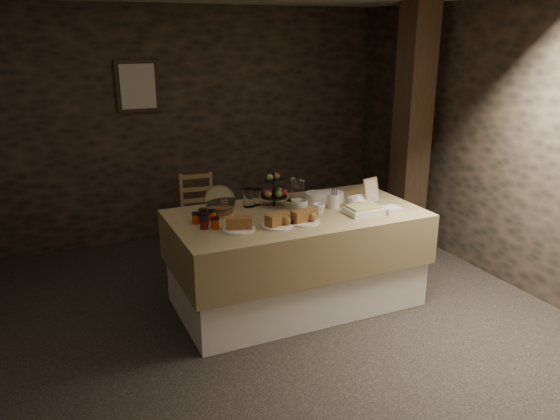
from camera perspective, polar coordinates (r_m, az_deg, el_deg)
name	(u,v)px	position (r m, az deg, el deg)	size (l,w,h in m)	color
ground_plane	(233,338)	(4.43, -4.93, -13.17)	(5.50, 5.00, 0.01)	black
room_shell	(227,142)	(3.87, -5.54, 7.08)	(5.52, 5.02, 2.60)	black
buffet_table	(296,251)	(4.76, 1.68, -4.35)	(2.12, 1.13, 0.84)	white
chair	(198,216)	(6.11, -8.53, -0.59)	(0.43, 0.41, 0.64)	#966940
timber_column	(412,132)	(5.98, 13.59, 7.95)	(0.30, 0.30, 2.60)	black
framed_picture	(138,86)	(6.18, -14.67, 12.39)	(0.45, 0.04, 0.55)	#2E2316
plate_stack_a	(316,198)	(4.88, 3.74, 1.25)	(0.19, 0.19, 0.10)	white
plate_stack_b	(333,197)	(4.96, 5.52, 1.41)	(0.20, 0.20, 0.09)	white
cutlery_holder	(334,201)	(4.76, 5.65, 0.91)	(0.10, 0.10, 0.12)	white
cup_a	(300,206)	(4.64, 2.15, 0.41)	(0.13, 0.13, 0.10)	white
cup_b	(319,209)	(4.57, 4.10, 0.07)	(0.10, 0.10, 0.09)	white
mug_c	(296,204)	(4.70, 1.68, 0.59)	(0.09, 0.09, 0.10)	white
mug_d	(353,202)	(4.81, 7.59, 0.83)	(0.08, 0.08, 0.09)	white
bowl	(364,201)	(4.92, 8.73, 0.96)	(0.23, 0.23, 0.06)	white
cake_dome	(220,202)	(4.59, -6.29, 0.83)	(0.26, 0.26, 0.26)	#966940
fruit_stand	(275,192)	(4.77, -0.55, 1.91)	(0.23, 0.23, 0.33)	black
bread_platter_left	(239,225)	(4.22, -4.32, -1.58)	(0.26, 0.26, 0.11)	white
bread_platter_center	(278,221)	(4.29, -0.26, -1.19)	(0.26, 0.26, 0.11)	white
bread_platter_right	(304,218)	(4.38, 2.49, -0.82)	(0.26, 0.26, 0.11)	white
jam_jars	(206,219)	(4.38, -7.74, -0.98)	(0.20, 0.32, 0.07)	#5B0E0A
tart_dish	(364,210)	(4.65, 8.73, 0.02)	(0.30, 0.22, 0.07)	white
square_dish	(391,210)	(4.73, 11.54, 0.04)	(0.14, 0.14, 0.04)	white
menu_frame	(371,190)	(5.04, 9.53, 2.08)	(0.17, 0.02, 0.22)	#966940
storage_jar_a	(249,198)	(4.78, -3.27, 1.29)	(0.10, 0.10, 0.16)	white
storage_jar_b	(256,197)	(4.83, -2.48, 1.36)	(0.09, 0.09, 0.14)	white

